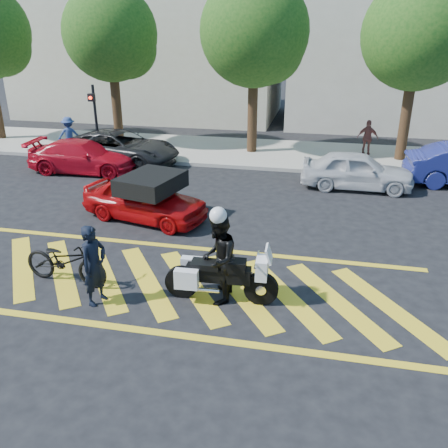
% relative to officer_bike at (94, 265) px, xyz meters
% --- Properties ---
extents(ground, '(90.00, 90.00, 0.00)m').
position_rel_officer_bike_xyz_m(ground, '(1.30, 1.10, -0.90)').
color(ground, black).
rests_on(ground, ground).
extents(sidewalk, '(60.00, 5.00, 0.15)m').
position_rel_officer_bike_xyz_m(sidewalk, '(1.30, 13.10, -0.82)').
color(sidewalk, '#9E998E').
rests_on(sidewalk, ground).
extents(crosswalk, '(12.33, 4.00, 0.01)m').
position_rel_officer_bike_xyz_m(crosswalk, '(1.26, 1.10, -0.90)').
color(crosswalk, yellow).
rests_on(crosswalk, ground).
extents(building_left, '(16.00, 8.00, 10.00)m').
position_rel_officer_bike_xyz_m(building_left, '(-6.70, 22.10, 4.10)').
color(building_left, beige).
rests_on(building_left, ground).
extents(building_right, '(16.00, 8.00, 11.00)m').
position_rel_officer_bike_xyz_m(building_right, '(10.30, 22.10, 4.60)').
color(building_right, beige).
rests_on(building_right, ground).
extents(tree_left, '(4.20, 4.20, 7.26)m').
position_rel_officer_bike_xyz_m(tree_left, '(-5.08, 13.17, 4.10)').
color(tree_left, black).
rests_on(tree_left, ground).
extents(tree_center, '(4.60, 4.60, 7.56)m').
position_rel_officer_bike_xyz_m(tree_center, '(1.43, 13.17, 4.20)').
color(tree_center, black).
rests_on(tree_center, ground).
extents(tree_right, '(4.40, 4.40, 7.41)m').
position_rel_officer_bike_xyz_m(tree_right, '(7.92, 13.17, 4.15)').
color(tree_right, black).
rests_on(tree_right, ground).
extents(signal_pole, '(0.28, 0.43, 3.20)m').
position_rel_officer_bike_xyz_m(signal_pole, '(-5.20, 10.84, 1.02)').
color(signal_pole, black).
rests_on(signal_pole, ground).
extents(officer_bike, '(0.61, 0.75, 1.80)m').
position_rel_officer_bike_xyz_m(officer_bike, '(0.00, 0.00, 0.00)').
color(officer_bike, black).
rests_on(officer_bike, ground).
extents(bicycle, '(2.20, 0.97, 1.12)m').
position_rel_officer_bike_xyz_m(bicycle, '(-1.07, 0.63, -0.34)').
color(bicycle, black).
rests_on(bicycle, ground).
extents(police_motorcycle, '(2.49, 0.81, 1.10)m').
position_rel_officer_bike_xyz_m(police_motorcycle, '(2.57, 0.63, -0.30)').
color(police_motorcycle, black).
rests_on(police_motorcycle, ground).
extents(officer_moto, '(0.80, 1.01, 2.01)m').
position_rel_officer_bike_xyz_m(officer_moto, '(2.55, 0.63, 0.11)').
color(officer_moto, black).
rests_on(officer_moto, ground).
extents(red_convertible, '(4.17, 2.44, 1.33)m').
position_rel_officer_bike_xyz_m(red_convertible, '(-0.67, 4.68, -0.23)').
color(red_convertible, '#A9070A').
rests_on(red_convertible, ground).
extents(parked_left, '(4.46, 1.95, 1.28)m').
position_rel_officer_bike_xyz_m(parked_left, '(-4.90, 8.90, -0.26)').
color(parked_left, '#B40B1B').
rests_on(parked_left, ground).
extents(parked_mid_left, '(5.34, 2.96, 1.41)m').
position_rel_officer_bike_xyz_m(parked_mid_left, '(-3.92, 10.30, -0.19)').
color(parked_mid_left, black).
rests_on(parked_mid_left, ground).
extents(parked_mid_right, '(4.00, 1.63, 1.36)m').
position_rel_officer_bike_xyz_m(parked_mid_right, '(5.80, 9.09, -0.22)').
color(parked_mid_right, '#BCBDC1').
rests_on(parked_mid_right, ground).
extents(pedestrian_left, '(1.19, 0.98, 1.61)m').
position_rel_officer_bike_xyz_m(pedestrian_left, '(-6.69, 11.10, 0.06)').
color(pedestrian_left, navy).
rests_on(pedestrian_left, sidewalk).
extents(pedestrian_right, '(0.96, 0.54, 1.55)m').
position_rel_officer_bike_xyz_m(pedestrian_right, '(6.40, 13.47, 0.03)').
color(pedestrian_right, brown).
rests_on(pedestrian_right, sidewalk).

